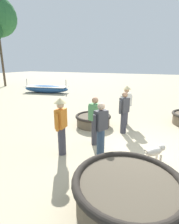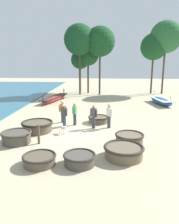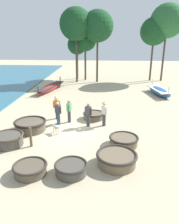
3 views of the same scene
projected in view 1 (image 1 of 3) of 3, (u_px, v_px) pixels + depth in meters
ground_plane at (137, 152)px, 5.20m from camera, size 80.00×80.00×0.00m
coracle_front_left at (93, 120)px, 7.38m from camera, size 1.49×1.49×0.47m
coracle_beside_post at (127, 192)px, 3.11m from camera, size 1.99×1.99×0.65m
long_boat_red_hull at (46, 89)px, 15.66m from camera, size 1.96×4.30×1.21m
fisherman_by_coracle at (61, 123)px, 4.87m from camera, size 0.53×0.36×1.67m
fisherman_with_hat at (95, 120)px, 5.51m from camera, size 0.30×0.52×1.57m
fisherman_hauling at (126, 103)px, 7.38m from camera, size 0.38×0.45×1.67m
fisherman_crouching at (101, 129)px, 4.76m from camera, size 0.48×0.35×1.57m
fisherman_standing_left at (124, 112)px, 6.45m from camera, size 0.48×0.35×1.57m
dog at (155, 152)px, 4.47m from camera, size 0.54×0.51×0.55m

